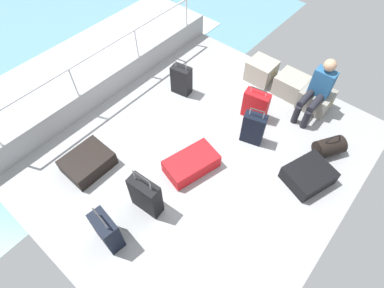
# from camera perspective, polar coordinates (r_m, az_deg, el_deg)

# --- Properties ---
(ground_plane) EXTENTS (4.40, 5.20, 0.06)m
(ground_plane) POSITION_cam_1_polar(r_m,az_deg,el_deg) (5.08, 2.21, -1.89)
(ground_plane) COLOR #939699
(gunwale_port) EXTENTS (0.06, 5.20, 0.45)m
(gunwale_port) POSITION_cam_1_polar(r_m,az_deg,el_deg) (6.01, -14.29, 10.58)
(gunwale_port) COLOR #939699
(gunwale_port) RESTS_ON ground_plane
(railing_port) EXTENTS (0.04, 4.20, 1.02)m
(railing_port) POSITION_cam_1_polar(r_m,az_deg,el_deg) (5.67, -15.43, 14.73)
(railing_port) COLOR silver
(railing_port) RESTS_ON ground_plane
(sea_wake) EXTENTS (12.00, 12.00, 0.01)m
(sea_wake) POSITION_cam_1_polar(r_m,az_deg,el_deg) (7.36, -20.73, 11.72)
(sea_wake) COLOR #598C9E
(sea_wake) RESTS_ON ground_plane
(cargo_crate_0) EXTENTS (0.53, 0.45, 0.42)m
(cargo_crate_0) POSITION_cam_1_polar(r_m,az_deg,el_deg) (6.29, 12.58, 12.97)
(cargo_crate_0) COLOR #9E9989
(cargo_crate_0) RESTS_ON ground_plane
(cargo_crate_1) EXTENTS (0.57, 0.48, 0.37)m
(cargo_crate_1) POSITION_cam_1_polar(r_m,az_deg,el_deg) (6.15, 17.69, 10.26)
(cargo_crate_1) COLOR gray
(cargo_crate_1) RESTS_ON ground_plane
(cargo_crate_2) EXTENTS (0.55, 0.48, 0.37)m
(cargo_crate_2) POSITION_cam_1_polar(r_m,az_deg,el_deg) (6.02, 21.75, 7.61)
(cargo_crate_2) COLOR gray
(cargo_crate_2) RESTS_ON ground_plane
(passenger_seated) EXTENTS (0.34, 0.66, 1.07)m
(passenger_seated) POSITION_cam_1_polar(r_m,az_deg,el_deg) (5.65, 22.08, 9.32)
(passenger_seated) COLOR #26598C
(passenger_seated) RESTS_ON ground_plane
(suitcase_0) EXTENTS (0.58, 0.72, 0.25)m
(suitcase_0) POSITION_cam_1_polar(r_m,az_deg,el_deg) (5.06, -18.57, -3.22)
(suitcase_0) COLOR black
(suitcase_0) RESTS_ON ground_plane
(suitcase_1) EXTENTS (0.39, 0.28, 0.72)m
(suitcase_1) POSITION_cam_1_polar(r_m,az_deg,el_deg) (5.09, 11.17, 2.83)
(suitcase_1) COLOR black
(suitcase_1) RESTS_ON ground_plane
(suitcase_2) EXTENTS (0.46, 0.27, 0.63)m
(suitcase_2) POSITION_cam_1_polar(r_m,az_deg,el_deg) (5.50, 11.58, 7.04)
(suitcase_2) COLOR red
(suitcase_2) RESTS_ON ground_plane
(suitcase_3) EXTENTS (0.73, 0.81, 0.24)m
(suitcase_3) POSITION_cam_1_polar(r_m,az_deg,el_deg) (4.99, 20.57, -5.39)
(suitcase_3) COLOR black
(suitcase_3) RESTS_ON ground_plane
(suitcase_4) EXTENTS (0.65, 0.90, 0.25)m
(suitcase_4) POSITION_cam_1_polar(r_m,az_deg,el_deg) (4.79, -0.12, -3.62)
(suitcase_4) COLOR red
(suitcase_4) RESTS_ON ground_plane
(suitcase_5) EXTENTS (0.46, 0.23, 0.82)m
(suitcase_5) POSITION_cam_1_polar(r_m,az_deg,el_deg) (4.33, -8.47, -9.35)
(suitcase_5) COLOR black
(suitcase_5) RESTS_ON ground_plane
(suitcase_6) EXTENTS (0.42, 0.26, 0.74)m
(suitcase_6) POSITION_cam_1_polar(r_m,az_deg,el_deg) (4.24, -15.34, -15.08)
(suitcase_6) COLOR black
(suitcase_6) RESTS_ON ground_plane
(suitcase_7) EXTENTS (0.38, 0.27, 0.74)m
(suitcase_7) POSITION_cam_1_polar(r_m,az_deg,el_deg) (5.83, -1.95, 11.65)
(suitcase_7) COLOR black
(suitcase_7) RESTS_ON ground_plane
(duffel_bag) EXTENTS (0.49, 0.54, 0.43)m
(duffel_bag) POSITION_cam_1_polar(r_m,az_deg,el_deg) (5.41, 23.87, -0.46)
(duffel_bag) COLOR black
(duffel_bag) RESTS_ON ground_plane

